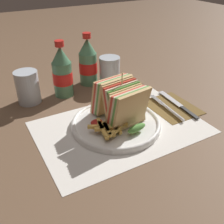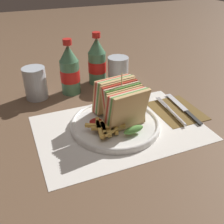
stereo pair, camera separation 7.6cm
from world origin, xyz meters
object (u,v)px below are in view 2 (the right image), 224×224
object	(u,v)px
glass_far	(35,83)
fork	(173,113)
coke_bottle_near	(70,71)
knife	(183,108)
plate_main	(115,124)
club_sandwich	(121,103)
glass_near	(118,72)
coke_bottle_far	(97,62)

from	to	relation	value
glass_far	fork	bearing A→B (deg)	-37.29
fork	coke_bottle_near	bearing A→B (deg)	136.73
fork	knife	distance (m)	0.05
coke_bottle_near	glass_far	xyz separation A→B (m)	(-0.12, 0.01, -0.03)
knife	coke_bottle_near	world-z (taller)	coke_bottle_near
coke_bottle_near	glass_far	world-z (taller)	coke_bottle_near
plate_main	knife	xyz separation A→B (m)	(0.24, 0.00, -0.00)
club_sandwich	glass_near	world-z (taller)	club_sandwich
knife	glass_far	distance (m)	0.50
knife	coke_bottle_far	size ratio (longest dim) A/B	1.03
fork	glass_near	size ratio (longest dim) A/B	1.64
fork	glass_far	xyz separation A→B (m)	(-0.37, 0.28, 0.05)
coke_bottle_far	glass_far	xyz separation A→B (m)	(-0.24, -0.04, -0.03)
club_sandwich	coke_bottle_far	world-z (taller)	coke_bottle_far
knife	coke_bottle_far	world-z (taller)	coke_bottle_far
club_sandwich	fork	xyz separation A→B (m)	(0.17, -0.01, -0.06)
knife	plate_main	bearing A→B (deg)	-174.36
coke_bottle_near	coke_bottle_far	size ratio (longest dim) A/B	1.00
coke_bottle_near	glass_near	distance (m)	0.18
knife	coke_bottle_near	distance (m)	0.41
glass_far	knife	bearing A→B (deg)	-32.46
plate_main	glass_near	world-z (taller)	glass_near
plate_main	glass_near	bearing A→B (deg)	64.43
glass_near	knife	bearing A→B (deg)	-64.89
plate_main	club_sandwich	size ratio (longest dim) A/B	1.39
plate_main	glass_far	size ratio (longest dim) A/B	2.35
knife	glass_near	distance (m)	0.29
fork	coke_bottle_far	world-z (taller)	coke_bottle_far
coke_bottle_near	coke_bottle_far	xyz separation A→B (m)	(0.12, 0.04, 0.00)
club_sandwich	fork	distance (m)	0.19
glass_near	club_sandwich	bearing A→B (deg)	-112.12
club_sandwich	plate_main	bearing A→B (deg)	-167.54
coke_bottle_near	coke_bottle_far	distance (m)	0.13
plate_main	glass_far	world-z (taller)	glass_far
plate_main	coke_bottle_far	distance (m)	0.33
coke_bottle_far	glass_near	world-z (taller)	coke_bottle_far
coke_bottle_far	glass_near	xyz separation A→B (m)	(0.06, -0.05, -0.03)
plate_main	knife	world-z (taller)	plate_main
coke_bottle_near	glass_near	size ratio (longest dim) A/B	1.77
plate_main	fork	bearing A→B (deg)	-3.00
knife	coke_bottle_far	xyz separation A→B (m)	(-0.18, 0.31, 0.08)
fork	glass_near	xyz separation A→B (m)	(-0.07, 0.27, 0.05)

